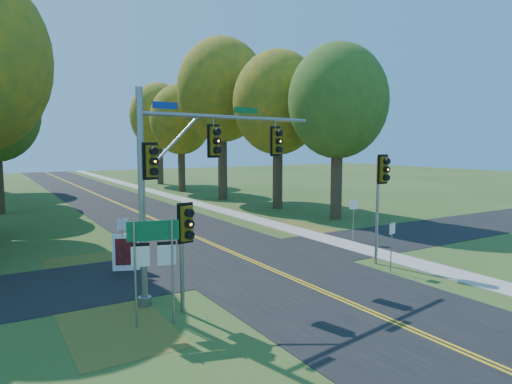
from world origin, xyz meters
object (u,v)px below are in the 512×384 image
traffic_mast (193,166)px  info_kiosk (126,252)px  east_signal_pole (382,182)px  route_sign_cluster (154,250)px

traffic_mast → info_kiosk: bearing=96.9°
east_signal_pole → route_sign_cluster: 11.30m
route_sign_cluster → traffic_mast: bearing=59.6°
route_sign_cluster → info_kiosk: size_ratio=2.05×
route_sign_cluster → info_kiosk: (0.92, 6.47, -1.54)m
traffic_mast → route_sign_cluster: size_ratio=2.42×
route_sign_cluster → info_kiosk: 6.72m
traffic_mast → east_signal_pole: 8.96m
east_signal_pole → info_kiosk: (-10.19, 5.07, -3.03)m
traffic_mast → east_signal_pole: size_ratio=1.59×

